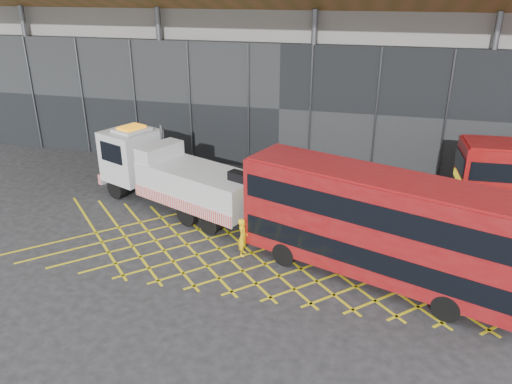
# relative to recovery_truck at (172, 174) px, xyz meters

# --- Properties ---
(ground_plane) EXTENTS (120.00, 120.00, 0.00)m
(ground_plane) POSITION_rel_recovery_truck_xyz_m (2.28, -3.86, -1.91)
(ground_plane) COLOR #232426
(road_markings) EXTENTS (27.96, 7.16, 0.01)m
(road_markings) POSITION_rel_recovery_truck_xyz_m (7.88, -3.86, -1.90)
(road_markings) COLOR yellow
(road_markings) RESTS_ON ground_plane
(construction_building) EXTENTS (55.00, 23.97, 18.00)m
(construction_building) POSITION_rel_recovery_truck_xyz_m (4.20, 14.54, 7.07)
(construction_building) COLOR gray
(construction_building) RESTS_ON ground_plane
(recovery_truck) EXTENTS (11.50, 6.56, 4.13)m
(recovery_truck) POSITION_rel_recovery_truck_xyz_m (0.00, 0.00, 0.00)
(recovery_truck) COLOR black
(recovery_truck) RESTS_ON ground_plane
(bus_towed) EXTENTS (11.52, 6.31, 4.61)m
(bus_towed) POSITION_rel_recovery_truck_xyz_m (10.87, -4.61, 0.65)
(bus_towed) COLOR maroon
(bus_towed) RESTS_ON ground_plane
(worker) EXTENTS (0.47, 0.68, 1.79)m
(worker) POSITION_rel_recovery_truck_xyz_m (5.12, -4.08, -1.01)
(worker) COLOR yellow
(worker) RESTS_ON ground_plane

